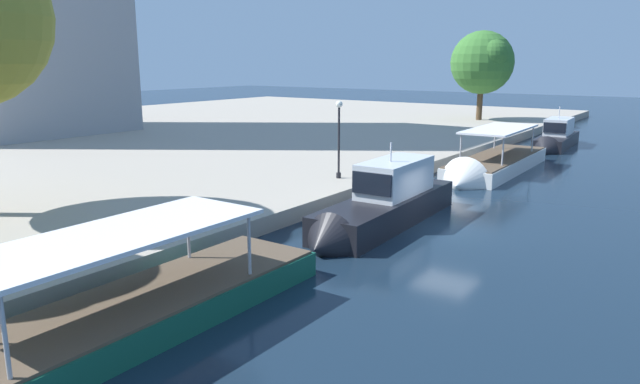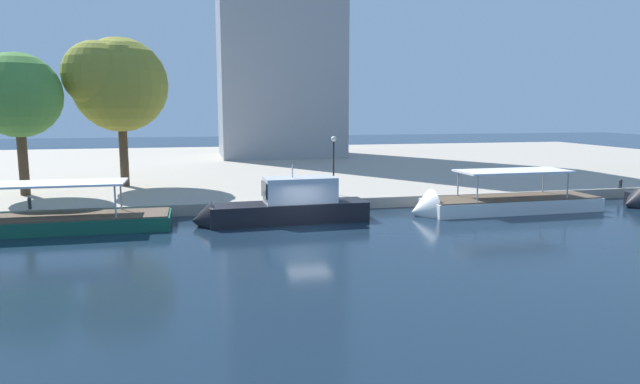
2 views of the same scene
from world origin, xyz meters
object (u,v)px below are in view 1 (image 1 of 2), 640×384
(mooring_bollard_1, at_px, (504,133))
(tour_boat_3, at_px, (491,168))
(lamp_post, at_px, (339,132))
(tree_3, at_px, (482,61))
(tour_boat_1, at_px, (84,342))
(motor_yacht_2, at_px, (383,208))
(motor_yacht_4, at_px, (555,140))

(mooring_bollard_1, bearing_deg, tour_boat_3, -165.04)
(lamp_post, height_order, tree_3, tree_3)
(tour_boat_1, relative_size, motor_yacht_2, 1.31)
(motor_yacht_2, relative_size, tree_3, 1.13)
(mooring_bollard_1, bearing_deg, motor_yacht_4, -64.21)
(tour_boat_1, bearing_deg, mooring_bollard_1, -175.83)
(tour_boat_1, relative_size, tree_3, 1.49)
(tour_boat_3, xyz_separation_m, mooring_bollard_1, (12.73, 3.40, 0.75))
(tour_boat_3, height_order, motor_yacht_4, motor_yacht_4)
(tour_boat_1, bearing_deg, motor_yacht_4, 179.01)
(tour_boat_1, bearing_deg, tree_3, -169.59)
(tour_boat_3, height_order, tree_3, tree_3)
(tree_3, bearing_deg, motor_yacht_4, -136.46)
(motor_yacht_2, relative_size, mooring_bollard_1, 15.16)
(motor_yacht_2, distance_m, tree_3, 42.57)
(tour_boat_1, height_order, motor_yacht_2, motor_yacht_2)
(tour_boat_1, relative_size, lamp_post, 3.36)
(tour_boat_3, bearing_deg, tree_3, -159.19)
(tour_boat_1, xyz_separation_m, motor_yacht_4, (43.54, -0.61, 0.33))
(tour_boat_3, bearing_deg, mooring_bollard_1, -166.22)
(motor_yacht_2, bearing_deg, tour_boat_3, 178.56)
(motor_yacht_2, distance_m, mooring_bollard_1, 27.65)
(motor_yacht_2, xyz_separation_m, tree_3, (40.71, 10.73, 6.30))
(tour_boat_1, height_order, motor_yacht_4, motor_yacht_4)
(motor_yacht_4, xyz_separation_m, mooring_bollard_1, (-1.83, 3.79, 0.54))
(tree_3, bearing_deg, mooring_bollard_1, -151.87)
(lamp_post, bearing_deg, mooring_bollard_1, -4.32)
(mooring_bollard_1, distance_m, tree_3, 16.21)
(tour_boat_3, bearing_deg, motor_yacht_2, -0.32)
(mooring_bollard_1, bearing_deg, motor_yacht_2, -172.47)
(lamp_post, bearing_deg, motor_yacht_4, -12.61)
(motor_yacht_2, height_order, mooring_bollard_1, motor_yacht_2)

